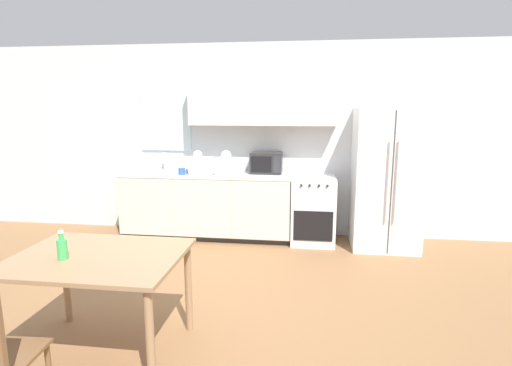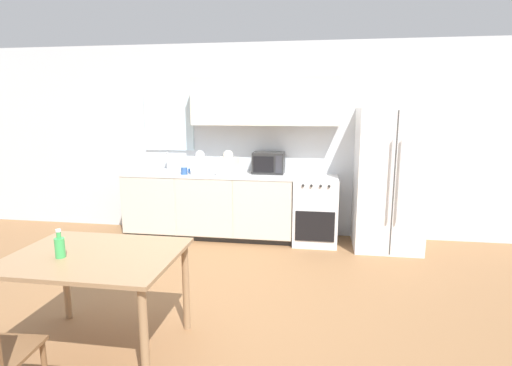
{
  "view_description": "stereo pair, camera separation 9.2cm",
  "coord_description": "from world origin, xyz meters",
  "px_view_note": "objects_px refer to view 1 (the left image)",
  "views": [
    {
      "loc": [
        0.87,
        -3.5,
        1.83
      ],
      "look_at": [
        0.33,
        0.54,
        1.05
      ],
      "focal_mm": 28.0,
      "sensor_mm": 36.0,
      "label": 1
    },
    {
      "loc": [
        0.96,
        -3.48,
        1.83
      ],
      "look_at": [
        0.33,
        0.54,
        1.05
      ],
      "focal_mm": 28.0,
      "sensor_mm": 36.0,
      "label": 2
    }
  ],
  "objects_px": {
    "dining_table": "(98,268)",
    "microwave": "(266,163)",
    "oven_range": "(313,210)",
    "refrigerator": "(386,179)",
    "coffee_mug": "(182,171)",
    "drink_bottle": "(62,248)"
  },
  "relations": [
    {
      "from": "coffee_mug",
      "to": "dining_table",
      "type": "bearing_deg",
      "value": -85.41
    },
    {
      "from": "refrigerator",
      "to": "microwave",
      "type": "relative_size",
      "value": 4.23
    },
    {
      "from": "microwave",
      "to": "coffee_mug",
      "type": "bearing_deg",
      "value": -166.07
    },
    {
      "from": "dining_table",
      "to": "microwave",
      "type": "bearing_deg",
      "value": 72.64
    },
    {
      "from": "refrigerator",
      "to": "drink_bottle",
      "type": "height_order",
      "value": "refrigerator"
    },
    {
      "from": "refrigerator",
      "to": "drink_bottle",
      "type": "xyz_separation_m",
      "value": [
        -2.7,
        -2.83,
        -0.05
      ]
    },
    {
      "from": "microwave",
      "to": "dining_table",
      "type": "relative_size",
      "value": 0.36
    },
    {
      "from": "drink_bottle",
      "to": "oven_range",
      "type": "bearing_deg",
      "value": 58.37
    },
    {
      "from": "oven_range",
      "to": "coffee_mug",
      "type": "relative_size",
      "value": 7.23
    },
    {
      "from": "oven_range",
      "to": "coffee_mug",
      "type": "bearing_deg",
      "value": -175.46
    },
    {
      "from": "microwave",
      "to": "coffee_mug",
      "type": "relative_size",
      "value": 3.46
    },
    {
      "from": "oven_range",
      "to": "coffee_mug",
      "type": "xyz_separation_m",
      "value": [
        -1.78,
        -0.14,
        0.52
      ]
    },
    {
      "from": "oven_range",
      "to": "microwave",
      "type": "bearing_deg",
      "value": 168.32
    },
    {
      "from": "oven_range",
      "to": "refrigerator",
      "type": "bearing_deg",
      "value": -3.17
    },
    {
      "from": "refrigerator",
      "to": "coffee_mug",
      "type": "height_order",
      "value": "refrigerator"
    },
    {
      "from": "drink_bottle",
      "to": "dining_table",
      "type": "bearing_deg",
      "value": 26.75
    },
    {
      "from": "refrigerator",
      "to": "oven_range",
      "type": "bearing_deg",
      "value": 176.83
    },
    {
      "from": "refrigerator",
      "to": "coffee_mug",
      "type": "distance_m",
      "value": 2.71
    },
    {
      "from": "microwave",
      "to": "coffee_mug",
      "type": "xyz_separation_m",
      "value": [
        -1.12,
        -0.28,
        -0.1
      ]
    },
    {
      "from": "refrigerator",
      "to": "dining_table",
      "type": "height_order",
      "value": "refrigerator"
    },
    {
      "from": "coffee_mug",
      "to": "drink_bottle",
      "type": "xyz_separation_m",
      "value": [
        0.01,
        -2.73,
        -0.1
      ]
    },
    {
      "from": "microwave",
      "to": "dining_table",
      "type": "xyz_separation_m",
      "value": [
        -0.91,
        -2.91,
        -0.39
      ]
    }
  ]
}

